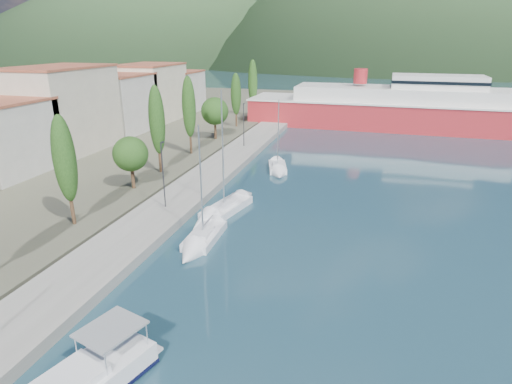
% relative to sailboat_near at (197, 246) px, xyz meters
% --- Properties ---
extents(ground, '(1400.00, 1400.00, 0.00)m').
position_rel_sailboat_near_xyz_m(ground, '(3.50, 110.49, -0.28)').
color(ground, '#204150').
extents(quay, '(5.00, 88.00, 0.80)m').
position_rel_sailboat_near_xyz_m(quay, '(-5.50, 16.49, 0.12)').
color(quay, gray).
rests_on(quay, ground).
extents(land_strip, '(70.00, 148.00, 0.70)m').
position_rel_sailboat_near_xyz_m(land_strip, '(-43.50, 26.49, 0.07)').
color(land_strip, '#565644').
rests_on(land_strip, ground).
extents(town_buildings, '(9.20, 69.20, 11.30)m').
position_rel_sailboat_near_xyz_m(town_buildings, '(-28.50, 27.40, 5.28)').
color(town_buildings, beige).
rests_on(town_buildings, land_strip).
extents(tree_row, '(4.17, 64.68, 10.93)m').
position_rel_sailboat_near_xyz_m(tree_row, '(-11.22, 23.57, 5.49)').
color(tree_row, '#47301E').
rests_on(tree_row, land_strip).
extents(lamp_posts, '(0.15, 47.04, 6.06)m').
position_rel_sailboat_near_xyz_m(lamp_posts, '(-5.50, 6.41, 3.80)').
color(lamp_posts, '#2D2D33').
rests_on(lamp_posts, quay).
extents(sailboat_near, '(2.33, 7.22, 10.30)m').
position_rel_sailboat_near_xyz_m(sailboat_near, '(0.00, 0.00, 0.00)').
color(sailboat_near, silver).
rests_on(sailboat_near, ground).
extents(sailboat_mid, '(4.03, 8.75, 12.19)m').
position_rel_sailboat_near_xyz_m(sailboat_mid, '(-0.82, 5.95, 0.01)').
color(sailboat_mid, silver).
rests_on(sailboat_mid, ground).
extents(sailboat_far, '(3.78, 6.77, 9.49)m').
position_rel_sailboat_near_xyz_m(sailboat_far, '(1.66, 20.96, -0.01)').
color(sailboat_far, silver).
rests_on(sailboat_far, ground).
extents(ferry, '(54.74, 12.42, 10.84)m').
position_rel_sailboat_near_xyz_m(ferry, '(16.82, 54.03, 3.01)').
color(ferry, '#AE2329').
rests_on(ferry, ground).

